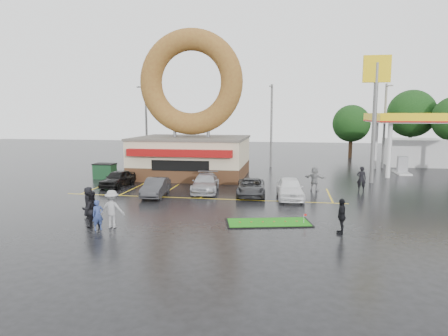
% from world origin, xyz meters
% --- Properties ---
extents(ground, '(120.00, 120.00, 0.00)m').
position_xyz_m(ground, '(0.00, 0.00, 0.00)').
color(ground, black).
rests_on(ground, ground).
extents(donut_shop, '(10.20, 8.70, 13.50)m').
position_xyz_m(donut_shop, '(-3.00, 12.97, 4.46)').
color(donut_shop, '#472B19').
rests_on(donut_shop, ground).
extents(gas_station, '(12.30, 13.65, 5.90)m').
position_xyz_m(gas_station, '(20.00, 20.94, 3.70)').
color(gas_station, silver).
rests_on(gas_station, ground).
extents(shell_sign, '(2.20, 0.36, 10.60)m').
position_xyz_m(shell_sign, '(13.00, 12.00, 7.38)').
color(shell_sign, slate).
rests_on(shell_sign, ground).
extents(streetlight_left, '(0.40, 2.21, 9.00)m').
position_xyz_m(streetlight_left, '(-10.00, 19.92, 4.78)').
color(streetlight_left, slate).
rests_on(streetlight_left, ground).
extents(streetlight_mid, '(0.40, 2.21, 9.00)m').
position_xyz_m(streetlight_mid, '(4.00, 20.92, 4.78)').
color(streetlight_mid, slate).
rests_on(streetlight_mid, ground).
extents(streetlight_right, '(0.40, 2.21, 9.00)m').
position_xyz_m(streetlight_right, '(16.00, 21.92, 4.78)').
color(streetlight_right, slate).
rests_on(streetlight_right, ground).
extents(tree_far_c, '(6.30, 6.30, 9.00)m').
position_xyz_m(tree_far_c, '(22.00, 34.00, 5.84)').
color(tree_far_c, '#332114').
rests_on(tree_far_c, ground).
extents(tree_far_d, '(4.90, 4.90, 7.00)m').
position_xyz_m(tree_far_d, '(14.00, 32.00, 4.53)').
color(tree_far_d, '#332114').
rests_on(tree_far_d, ground).
extents(car_black, '(1.88, 4.06, 1.35)m').
position_xyz_m(car_black, '(-7.50, 6.61, 0.67)').
color(car_black, black).
rests_on(car_black, ground).
extents(car_dgrey, '(1.67, 4.01, 1.29)m').
position_xyz_m(car_dgrey, '(-3.28, 3.61, 0.64)').
color(car_dgrey, '#333336').
rests_on(car_dgrey, ground).
extents(car_silver, '(2.42, 4.82, 1.34)m').
position_xyz_m(car_silver, '(-0.13, 5.79, 0.67)').
color(car_silver, '#A1A1A6').
rests_on(car_silver, ground).
extents(car_grey, '(2.35, 4.49, 1.21)m').
position_xyz_m(car_grey, '(3.39, 5.06, 0.60)').
color(car_grey, '#313234').
rests_on(car_grey, ground).
extents(car_white, '(2.12, 4.46, 1.47)m').
position_xyz_m(car_white, '(6.16, 4.32, 0.74)').
color(car_white, white).
rests_on(car_white, ground).
extents(person_blue, '(0.66, 0.65, 1.54)m').
position_xyz_m(person_blue, '(-3.40, -4.83, 0.77)').
color(person_blue, navy).
rests_on(person_blue, ground).
extents(person_blackjkt, '(1.17, 1.13, 1.90)m').
position_xyz_m(person_blackjkt, '(-3.95, -4.45, 0.95)').
color(person_blackjkt, black).
rests_on(person_blackjkt, ground).
extents(person_hoodie, '(1.30, 0.79, 1.97)m').
position_xyz_m(person_hoodie, '(-2.86, -4.33, 0.98)').
color(person_hoodie, gray).
rests_on(person_hoodie, ground).
extents(person_bystander, '(0.80, 0.98, 1.74)m').
position_xyz_m(person_bystander, '(-5.13, -2.53, 0.87)').
color(person_bystander, black).
rests_on(person_bystander, ground).
extents(person_cameraman, '(0.54, 1.08, 1.77)m').
position_xyz_m(person_cameraman, '(8.70, -3.48, 0.88)').
color(person_cameraman, black).
rests_on(person_cameraman, ground).
extents(person_walker_near, '(1.79, 1.16, 1.84)m').
position_xyz_m(person_walker_near, '(8.02, 7.68, 0.92)').
color(person_walker_near, gray).
rests_on(person_walker_near, ground).
extents(person_walker_far, '(0.75, 0.55, 1.90)m').
position_xyz_m(person_walker_far, '(11.50, 8.00, 0.95)').
color(person_walker_far, black).
rests_on(person_walker_far, ground).
extents(dumpster, '(1.83, 1.25, 1.30)m').
position_xyz_m(dumpster, '(-10.43, 10.27, 0.65)').
color(dumpster, '#194124').
rests_on(dumpster, ground).
extents(putting_green, '(4.85, 2.93, 0.57)m').
position_xyz_m(putting_green, '(5.07, -2.18, 0.04)').
color(putting_green, black).
rests_on(putting_green, ground).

